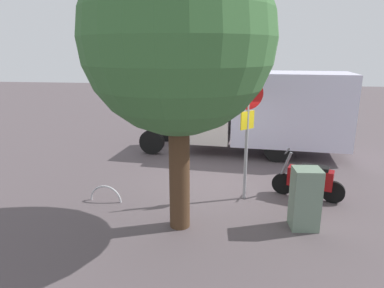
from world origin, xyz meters
The scene contains 7 objects.
ground_plane centered at (0.00, 0.00, 0.00)m, with size 60.00×60.00×0.00m, color #52474B.
box_truck_near centered at (-1.53, -3.45, 1.62)m, with size 7.45×2.70×2.96m.
motorcycle centered at (-2.50, 0.55, 0.52)m, with size 1.75×0.79×1.20m.
stop_sign centered at (-0.87, 0.79, 2.05)m, with size 0.71×0.33×3.07m.
street_tree centered at (0.53, 2.43, 3.89)m, with size 3.72×3.72×5.78m.
utility_cabinet centered at (-2.11, 2.13, 0.67)m, with size 0.56×0.51×1.33m, color slate.
bike_rack_hoop centered at (2.60, 1.44, 0.00)m, with size 0.85×0.85×0.05m, color #B7B7BC.
Camera 1 is at (-0.66, 9.10, 3.68)m, focal length 32.21 mm.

